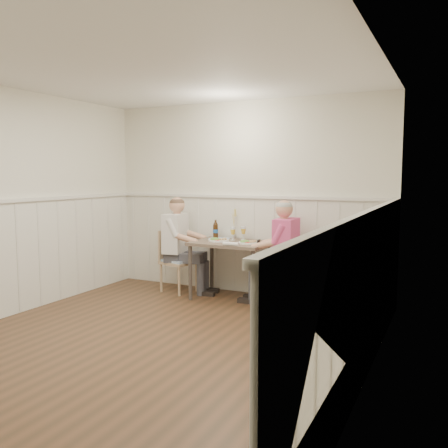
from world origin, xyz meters
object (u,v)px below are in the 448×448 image
at_px(dining_table, 231,249).
at_px(beer_bottle, 216,230).
at_px(chair_right, 290,272).
at_px(man_in_pink, 283,261).
at_px(diner_cream, 178,252).
at_px(grass_vase, 233,224).
at_px(chair_left, 176,258).

bearing_deg(dining_table, beer_bottle, 145.57).
bearing_deg(chair_right, beer_bottle, 168.72).
distance_m(chair_right, beer_bottle, 1.24).
distance_m(dining_table, man_in_pink, 0.72).
bearing_deg(man_in_pink, diner_cream, 179.41).
bearing_deg(dining_table, chair_right, 0.34).
relative_size(dining_table, diner_cream, 0.73).
relative_size(dining_table, grass_vase, 2.29).
bearing_deg(man_in_pink, dining_table, 178.21).
relative_size(man_in_pink, beer_bottle, 5.30).
xyz_separation_m(chair_left, beer_bottle, (0.51, 0.22, 0.40)).
bearing_deg(chair_right, diner_cream, -179.58).
height_order(chair_left, grass_vase, grass_vase).
distance_m(dining_table, chair_left, 0.87).
relative_size(dining_table, chair_left, 1.14).
distance_m(dining_table, diner_cream, 0.80).
bearing_deg(grass_vase, beer_bottle, -161.35).
xyz_separation_m(chair_right, beer_bottle, (-1.14, 0.23, 0.43)).
relative_size(dining_table, chair_right, 1.23).
distance_m(chair_right, chair_left, 1.65).
bearing_deg(grass_vase, chair_right, -18.48).
bearing_deg(grass_vase, diner_cream, -155.15).
height_order(chair_left, diner_cream, diner_cream).
height_order(dining_table, chair_right, chair_right).
xyz_separation_m(dining_table, diner_cream, (-0.79, -0.01, -0.09)).
height_order(chair_right, man_in_pink, man_in_pink).
height_order(chair_right, beer_bottle, beer_bottle).
bearing_deg(chair_left, diner_cream, -22.08).
bearing_deg(man_in_pink, chair_right, 17.59).
height_order(chair_right, chair_left, chair_left).
bearing_deg(chair_right, dining_table, -179.66).
bearing_deg(grass_vase, man_in_pink, -21.87).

